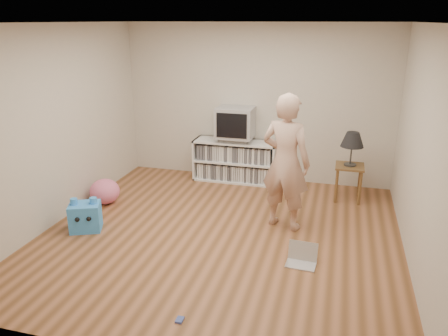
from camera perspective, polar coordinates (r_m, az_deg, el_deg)
ground at (r=5.69m, az=-0.52°, el=-8.71°), size 4.50×4.50×0.00m
walls at (r=5.22m, az=-0.56°, el=4.05°), size 4.52×4.52×2.60m
ceiling at (r=5.05m, az=-0.61°, el=18.47°), size 4.50×4.50×0.01m
media_unit at (r=7.45m, az=1.49°, el=0.99°), size 1.40×0.45×0.70m
dvd_deck at (r=7.33m, az=1.49°, el=3.82°), size 0.45×0.35×0.07m
crt_tv at (r=7.26m, az=1.50°, el=5.99°), size 0.60×0.53×0.50m
side_table at (r=6.88m, az=16.02°, el=-0.73°), size 0.42×0.42×0.55m
table_lamp at (r=6.72m, az=16.42°, el=3.49°), size 0.34×0.34×0.52m
person at (r=5.64m, az=8.06°, el=0.72°), size 0.75×0.60×1.79m
laptop at (r=5.14m, az=10.13°, el=-11.48°), size 0.35×0.29×0.23m
playing_cards at (r=4.27m, az=-5.81°, el=-19.13°), size 0.07×0.09×0.02m
plush_blue at (r=6.02m, az=-17.67°, el=-6.05°), size 0.48×0.43×0.45m
plush_pink at (r=6.79m, az=-15.31°, el=-2.97°), size 0.53×0.53×0.38m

